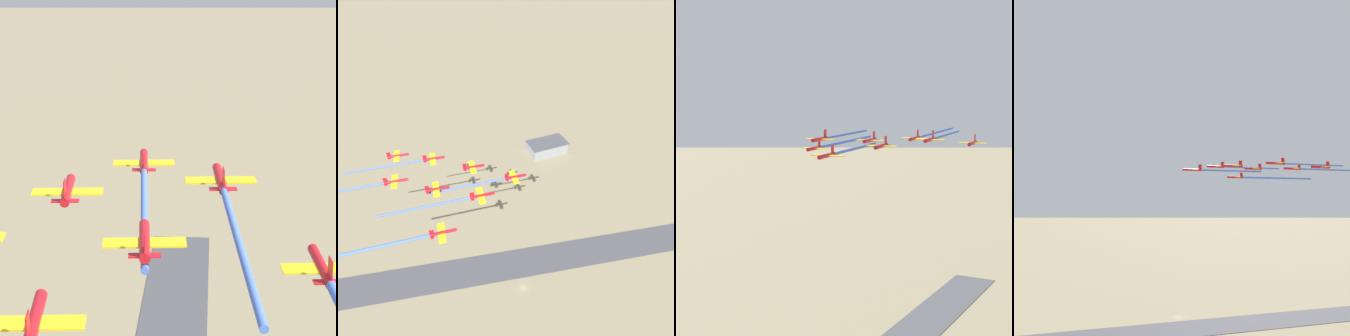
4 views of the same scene
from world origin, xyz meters
TOP-DOWN VIEW (x-y plane):
  - ground_plane at (0.00, 0.00)m, footprint 3000.00×3000.00m
  - runway_strip at (0.09, -16.96)m, footprint 305.86×79.63m
  - jet_0 at (0.50, -17.00)m, footprint 10.36×9.84m
  - jet_1 at (16.97, -29.18)m, footprint 10.36×9.84m
  - jet_2 at (19.15, -8.52)m, footprint 10.36×9.84m
  - jet_3 at (33.45, -41.37)m, footprint 10.36×9.84m
  - jet_4 at (35.63, -20.70)m, footprint 10.36×9.84m
  - jet_5 at (37.81, -0.04)m, footprint 10.36×9.84m
  - jet_6 at (49.93, -53.56)m, footprint 10.36×9.84m
  - jet_7 at (52.11, -32.89)m, footprint 10.36×9.84m
  - smoke_trail_0 at (22.67, -19.34)m, footprint 35.04×4.62m
  - smoke_trail_2 at (41.74, -10.90)m, footprint 35.85×4.66m
  - smoke_trail_3 at (56.06, -43.76)m, footprint 35.90×4.60m
  - smoke_trail_5 at (67.51, -3.17)m, footprint 50.11×6.45m
  - smoke_trail_7 at (82.45, -36.09)m, footprint 51.38×6.35m

SIDE VIEW (x-z plane):
  - ground_plane at x=0.00m, z-range 0.00..0.00m
  - runway_strip at x=0.09m, z-range 0.00..0.20m
  - smoke_trail_5 at x=67.51m, z-range 75.45..76.63m
  - jet_5 at x=37.81m, z-range 74.36..77.82m
  - smoke_trail_0 at x=22.67m, z-range 77.55..78.49m
  - jet_0 at x=0.50m, z-range 76.34..79.80m
  - jet_6 at x=49.93m, z-range 76.55..80.01m
  - smoke_trail_7 at x=82.45m, z-range 78.72..79.66m
  - jet_7 at x=52.11m, z-range 77.51..80.97m
  - jet_4 at x=35.63m, z-range 77.90..81.36m
  - jet_1 at x=16.97m, z-range 77.92..81.38m
  - smoke_trail_3 at x=56.06m, z-range 80.06..80.89m
  - jet_3 at x=33.45m, z-range 78.80..82.26m
  - smoke_trail_2 at x=41.74m, z-range 80.58..81.48m
  - jet_2 at x=19.15m, z-range 79.35..82.81m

